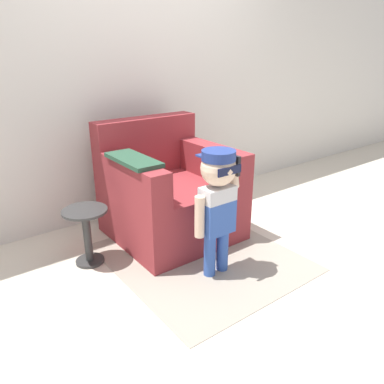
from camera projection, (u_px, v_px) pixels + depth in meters
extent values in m
plane|color=beige|center=(193.00, 231.00, 3.17)|extent=(10.00, 10.00, 0.00)
cube|color=silver|center=(142.00, 66.00, 3.25)|extent=(10.00, 0.05, 2.60)
cube|color=maroon|center=(172.00, 209.00, 3.04)|extent=(0.90, 0.91, 0.45)
cube|color=maroon|center=(146.00, 145.00, 3.15)|extent=(0.90, 0.17, 0.47)
cube|color=maroon|center=(134.00, 180.00, 2.64)|extent=(0.17, 0.74, 0.26)
cube|color=maroon|center=(214.00, 162.00, 3.06)|extent=(0.17, 0.74, 0.26)
cube|color=#284C38|center=(133.00, 160.00, 2.59)|extent=(0.21, 0.50, 0.03)
cylinder|color=#3356AD|center=(210.00, 255.00, 2.50)|extent=(0.08, 0.08, 0.31)
cylinder|color=#3356AD|center=(222.00, 250.00, 2.57)|extent=(0.08, 0.08, 0.31)
cube|color=#3356AD|center=(217.00, 217.00, 2.44)|extent=(0.23, 0.13, 0.23)
cube|color=silver|center=(218.00, 194.00, 2.38)|extent=(0.23, 0.13, 0.10)
sphere|color=beige|center=(218.00, 168.00, 2.32)|extent=(0.23, 0.23, 0.23)
cylinder|color=navy|center=(219.00, 155.00, 2.29)|extent=(0.21, 0.21, 0.06)
cube|color=navy|center=(208.00, 155.00, 2.37)|extent=(0.13, 0.10, 0.01)
cube|color=#0F1433|center=(230.00, 171.00, 2.24)|extent=(0.18, 0.01, 0.05)
cylinder|color=beige|center=(200.00, 217.00, 2.34)|extent=(0.06, 0.06, 0.27)
cylinder|color=beige|center=(233.00, 176.00, 2.42)|extent=(0.09, 0.06, 0.16)
cube|color=black|center=(236.00, 165.00, 2.38)|extent=(0.02, 0.07, 0.13)
cylinder|color=#333333|center=(90.00, 261.00, 2.71)|extent=(0.20, 0.20, 0.02)
cylinder|color=#333333|center=(88.00, 238.00, 2.64)|extent=(0.06, 0.06, 0.39)
cylinder|color=#333333|center=(85.00, 211.00, 2.57)|extent=(0.31, 0.31, 0.02)
cube|color=#9E9384|center=(201.00, 257.00, 2.77)|extent=(1.22, 1.36, 0.01)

